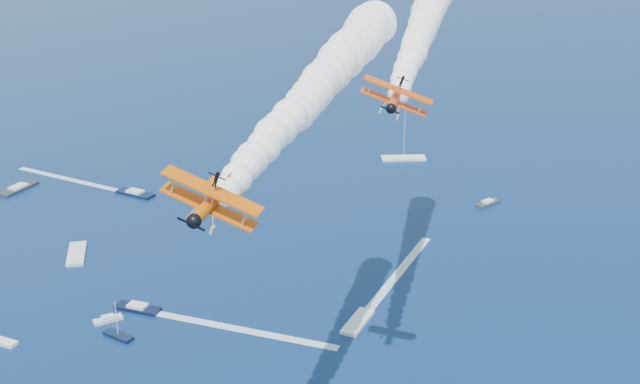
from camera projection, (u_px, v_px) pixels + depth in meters
biplane_lead at (395, 99)px, 105.49m from camera, size 13.11×13.48×8.84m
biplane_trail at (211, 202)px, 72.47m from camera, size 13.07×13.70×9.06m
smoke_trail_lead at (421, 32)px, 134.37m from camera, size 69.75×69.53×12.10m
smoke_trail_trail at (318, 85)px, 100.75m from camera, size 69.69×67.89×12.10m
spectator_boats at (63, 295)px, 169.42m from camera, size 205.66×185.77×0.70m
boat_wakes at (129, 301)px, 167.86m from camera, size 158.22×141.65×0.04m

